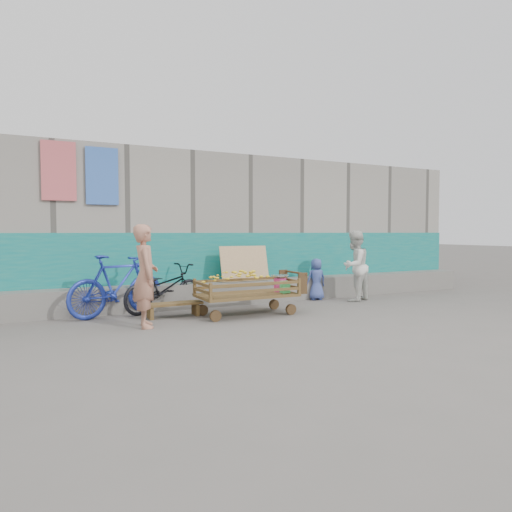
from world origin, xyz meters
name	(u,v)px	position (x,y,z in m)	size (l,w,h in m)	color
ground	(288,326)	(0.00, 0.00, 0.00)	(80.00, 80.00, 0.00)	#5C5953
building_wall	(199,230)	(0.00, 4.05, 1.47)	(12.00, 3.50, 3.00)	gray
banana_cart	(245,285)	(-0.20, 1.10, 0.52)	(1.81, 0.83, 0.77)	brown
bench	(173,306)	(-1.35, 1.49, 0.18)	(0.97, 0.29, 0.24)	brown
vendor_man	(145,276)	(-1.94, 0.88, 0.77)	(0.56, 0.37, 1.53)	#AE725B
woman	(355,266)	(2.50, 1.59, 0.72)	(0.70, 0.55, 1.45)	silver
child	(316,279)	(1.87, 2.05, 0.43)	(0.42, 0.28, 0.87)	#3D4F97
bicycle_dark	(164,288)	(-1.35, 2.05, 0.42)	(0.56, 1.61, 0.84)	black
bicycle_blue	(117,285)	(-2.17, 1.98, 0.52)	(0.49, 1.73, 1.04)	#2033A1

